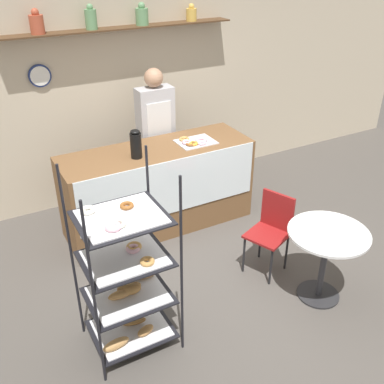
{
  "coord_description": "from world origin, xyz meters",
  "views": [
    {
      "loc": [
        -1.9,
        -3.02,
        3.08
      ],
      "look_at": [
        0.0,
        0.45,
        0.87
      ],
      "focal_mm": 42.0,
      "sensor_mm": 36.0,
      "label": 1
    }
  ],
  "objects_px": {
    "cafe_table": "(326,248)",
    "donut_tray_counter": "(194,142)",
    "pastry_rack": "(127,279)",
    "coffee_carafe": "(136,144)",
    "person_worker": "(156,132)",
    "cafe_chair": "(272,225)"
  },
  "relations": [
    {
      "from": "cafe_chair",
      "to": "pastry_rack",
      "type": "bearing_deg",
      "value": -103.53
    },
    {
      "from": "pastry_rack",
      "to": "cafe_table",
      "type": "relative_size",
      "value": 2.21
    },
    {
      "from": "cafe_table",
      "to": "donut_tray_counter",
      "type": "relative_size",
      "value": 1.74
    },
    {
      "from": "person_worker",
      "to": "donut_tray_counter",
      "type": "xyz_separation_m",
      "value": [
        0.21,
        -0.61,
        0.05
      ]
    },
    {
      "from": "cafe_table",
      "to": "cafe_chair",
      "type": "relative_size",
      "value": 0.88
    },
    {
      "from": "cafe_chair",
      "to": "coffee_carafe",
      "type": "distance_m",
      "value": 1.68
    },
    {
      "from": "person_worker",
      "to": "coffee_carafe",
      "type": "xyz_separation_m",
      "value": [
        -0.53,
        -0.66,
        0.19
      ]
    },
    {
      "from": "cafe_chair",
      "to": "donut_tray_counter",
      "type": "bearing_deg",
      "value": 168.09
    },
    {
      "from": "pastry_rack",
      "to": "donut_tray_counter",
      "type": "height_order",
      "value": "pastry_rack"
    },
    {
      "from": "cafe_chair",
      "to": "donut_tray_counter",
      "type": "relative_size",
      "value": 1.97
    },
    {
      "from": "coffee_carafe",
      "to": "donut_tray_counter",
      "type": "relative_size",
      "value": 0.74
    },
    {
      "from": "pastry_rack",
      "to": "coffee_carafe",
      "type": "bearing_deg",
      "value": 63.96
    },
    {
      "from": "cafe_table",
      "to": "donut_tray_counter",
      "type": "height_order",
      "value": "donut_tray_counter"
    },
    {
      "from": "cafe_table",
      "to": "coffee_carafe",
      "type": "height_order",
      "value": "coffee_carafe"
    },
    {
      "from": "person_worker",
      "to": "cafe_chair",
      "type": "relative_size",
      "value": 2.08
    },
    {
      "from": "person_worker",
      "to": "donut_tray_counter",
      "type": "distance_m",
      "value": 0.65
    },
    {
      "from": "pastry_rack",
      "to": "coffee_carafe",
      "type": "distance_m",
      "value": 1.7
    },
    {
      "from": "person_worker",
      "to": "cafe_table",
      "type": "distance_m",
      "value": 2.58
    },
    {
      "from": "cafe_table",
      "to": "donut_tray_counter",
      "type": "xyz_separation_m",
      "value": [
        -0.38,
        1.86,
        0.47
      ]
    },
    {
      "from": "cafe_chair",
      "to": "cafe_table",
      "type": "bearing_deg",
      "value": -7.71
    },
    {
      "from": "person_worker",
      "to": "cafe_table",
      "type": "relative_size",
      "value": 2.36
    },
    {
      "from": "cafe_chair",
      "to": "donut_tray_counter",
      "type": "distance_m",
      "value": 1.37
    }
  ]
}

